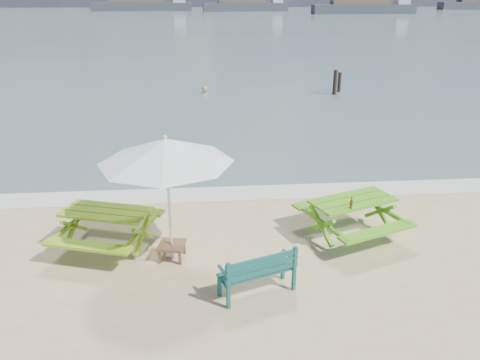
{
  "coord_description": "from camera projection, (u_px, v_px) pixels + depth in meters",
  "views": [
    {
      "loc": [
        -0.59,
        -5.94,
        4.6
      ],
      "look_at": [
        0.17,
        3.0,
        1.0
      ],
      "focal_mm": 35.0,
      "sensor_mm": 36.0,
      "label": 1
    }
  ],
  "objects": [
    {
      "name": "sea",
      "position": [
        201.0,
        20.0,
        85.86
      ],
      "size": [
        300.0,
        300.0,
        0.0
      ],
      "primitive_type": "plane",
      "color": "slate",
      "rests_on": "ground"
    },
    {
      "name": "foam_strip",
      "position": [
        228.0,
        194.0,
        11.51
      ],
      "size": [
        22.0,
        0.9,
        0.01
      ],
      "primitive_type": "cube",
      "color": "silver",
      "rests_on": "ground"
    },
    {
      "name": "picnic_table_left",
      "position": [
        108.0,
        230.0,
        8.96
      ],
      "size": [
        2.11,
        2.23,
        0.78
      ],
      "color": "#79A719",
      "rests_on": "ground"
    },
    {
      "name": "picnic_table_right",
      "position": [
        351.0,
        218.0,
        9.4
      ],
      "size": [
        2.23,
        2.34,
        0.8
      ],
      "color": "#4F9C17",
      "rests_on": "ground"
    },
    {
      "name": "park_bench",
      "position": [
        257.0,
        280.0,
        7.63
      ],
      "size": [
        1.33,
        0.82,
        0.78
      ],
      "color": "#114743",
      "rests_on": "ground"
    },
    {
      "name": "side_table",
      "position": [
        172.0,
        251.0,
        8.66
      ],
      "size": [
        0.55,
        0.55,
        0.31
      ],
      "color": "brown",
      "rests_on": "ground"
    },
    {
      "name": "patio_umbrella",
      "position": [
        166.0,
        151.0,
        7.93
      ],
      "size": [
        2.75,
        2.75,
        2.33
      ],
      "color": "silver",
      "rests_on": "ground"
    },
    {
      "name": "beer_bottle",
      "position": [
        351.0,
        204.0,
        8.85
      ],
      "size": [
        0.06,
        0.06,
        0.23
      ],
      "color": "#996316",
      "rests_on": "picnic_table_right"
    },
    {
      "name": "swimmer",
      "position": [
        205.0,
        103.0,
        23.25
      ],
      "size": [
        0.68,
        0.51,
        1.69
      ],
      "color": "tan",
      "rests_on": "ground"
    },
    {
      "name": "mooring_pilings",
      "position": [
        337.0,
        84.0,
        22.85
      ],
      "size": [
        0.58,
        0.78,
        1.38
      ],
      "color": "black",
      "rests_on": "ground"
    },
    {
      "name": "cargo_ships",
      "position": [
        384.0,
        7.0,
        125.33
      ],
      "size": [
        156.69,
        33.15,
        4.4
      ],
      "color": "#3A3F45",
      "rests_on": "ground"
    }
  ]
}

